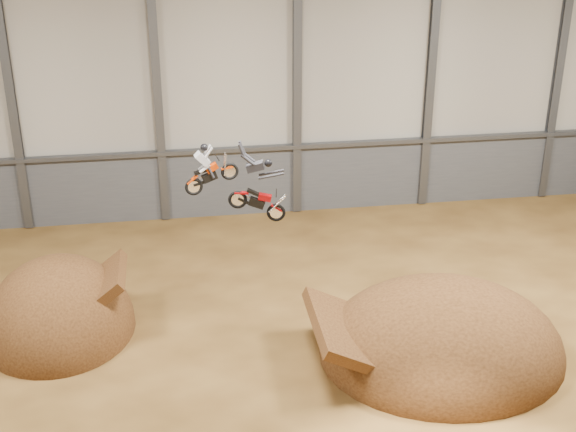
% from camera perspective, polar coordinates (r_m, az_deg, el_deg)
% --- Properties ---
extents(floor, '(40.00, 40.00, 0.00)m').
position_cam_1_polar(floor, '(28.26, -1.38, -12.30)').
color(floor, '#4D3214').
rests_on(floor, ground).
extents(back_wall, '(40.00, 0.10, 14.00)m').
position_cam_1_polar(back_wall, '(38.85, -4.33, 9.64)').
color(back_wall, '#AEA79A').
rests_on(back_wall, ground).
extents(lower_band_back, '(39.80, 0.18, 3.50)m').
position_cam_1_polar(lower_band_back, '(40.42, -4.08, 2.39)').
color(lower_band_back, '#4C4E53').
rests_on(lower_band_back, ground).
extents(steel_rail, '(39.80, 0.35, 0.20)m').
position_cam_1_polar(steel_rail, '(39.64, -4.14, 4.72)').
color(steel_rail, '#47494F').
rests_on(steel_rail, lower_band_back).
extents(steel_column_1, '(0.40, 0.36, 13.90)m').
position_cam_1_polar(steel_column_1, '(39.25, -19.17, 8.51)').
color(steel_column_1, '#47494F').
rests_on(steel_column_1, ground).
extents(steel_column_2, '(0.40, 0.36, 13.90)m').
position_cam_1_polar(steel_column_2, '(38.57, -9.31, 9.28)').
color(steel_column_2, '#47494F').
rests_on(steel_column_2, ground).
extents(steel_column_3, '(0.40, 0.36, 13.90)m').
position_cam_1_polar(steel_column_3, '(39.03, 0.65, 9.78)').
color(steel_column_3, '#47494F').
rests_on(steel_column_3, ground).
extents(steel_column_4, '(0.40, 0.36, 13.90)m').
position_cam_1_polar(steel_column_4, '(40.60, 10.13, 9.98)').
color(steel_column_4, '#47494F').
rests_on(steel_column_4, ground).
extents(steel_column_5, '(0.40, 0.36, 13.90)m').
position_cam_1_polar(steel_column_5, '(43.16, 18.69, 9.94)').
color(steel_column_5, '#47494F').
rests_on(steel_column_5, ground).
extents(takeoff_ramp, '(5.75, 6.64, 5.75)m').
position_cam_1_polar(takeoff_ramp, '(32.64, -15.86, -7.78)').
color(takeoff_ramp, '#361E0D').
rests_on(takeoff_ramp, ground).
extents(landing_ramp, '(9.05, 8.01, 5.22)m').
position_cam_1_polar(landing_ramp, '(30.60, 10.83, -9.58)').
color(landing_ramp, '#361E0D').
rests_on(landing_ramp, ground).
extents(fmx_rider_a, '(2.60, 1.14, 2.39)m').
position_cam_1_polar(fmx_rider_a, '(28.82, -5.29, 3.79)').
color(fmx_rider_a, '#C33103').
extents(fmx_rider_b, '(3.41, 1.26, 3.10)m').
position_cam_1_polar(fmx_rider_b, '(27.12, -2.49, 2.37)').
color(fmx_rider_b, '#A80509').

